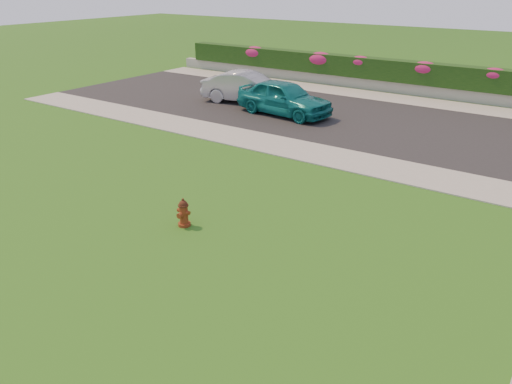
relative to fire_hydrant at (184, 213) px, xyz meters
The scene contains 14 objects.
ground 2.82m from the fire_hydrant, 52.18° to the right, with size 120.00×120.00×0.00m, color black.
street_far 12.24m from the fire_hydrant, 105.56° to the left, with size 26.00×8.00×0.04m, color black.
sidewalk_far 8.03m from the fire_hydrant, 122.25° to the left, with size 24.00×2.00×0.04m, color gray.
sidewalk_beyond 16.81m from the fire_hydrant, 87.55° to the left, with size 34.00×2.00×0.04m, color gray.
retaining_wall 18.30m from the fire_hydrant, 87.75° to the left, with size 34.00×0.40×0.60m, color gray.
hedge 18.42m from the fire_hydrant, 87.77° to the left, with size 32.00×0.90×1.10m, color black.
fire_hydrant is the anchor object (origin of this frame).
sedan_teal 11.32m from the fire_hydrant, 109.14° to the left, with size 1.81×4.50×1.53m, color #0E686A.
sedan_silver 13.35m from the fire_hydrant, 118.80° to the left, with size 1.57×4.49×1.48m, color #9D9EA4.
flower_clump_a 21.16m from the fire_hydrant, 120.09° to the left, with size 1.47×0.95×0.74m, color #B01E61.
flower_clump_b 19.26m from the fire_hydrant, 108.05° to the left, with size 1.56×1.00×0.78m, color #B01E61.
flower_clump_c 18.65m from the fire_hydrant, 100.80° to the left, with size 1.24×0.80×0.62m, color #B01E61.
flower_clump_d 18.32m from the fire_hydrant, 89.74° to the left, with size 1.38×0.88×0.69m, color #B01E61.
flower_clump_e 18.64m from the fire_hydrant, 79.37° to the left, with size 1.24×0.80×0.62m, color #B01E61.
Camera 1 is at (6.14, -5.93, 5.73)m, focal length 35.00 mm.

